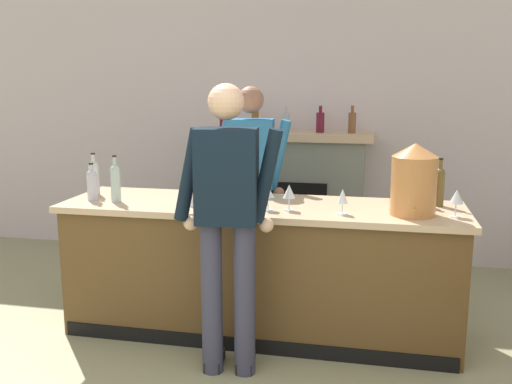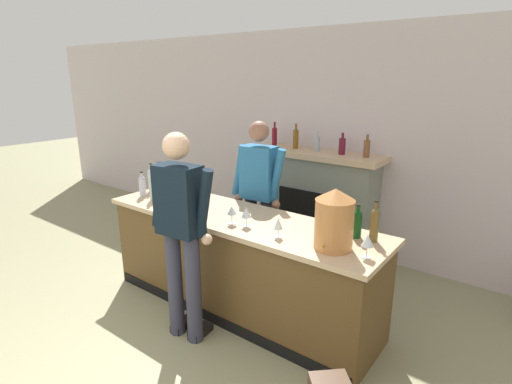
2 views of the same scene
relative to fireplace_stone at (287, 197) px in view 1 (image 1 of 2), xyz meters
name	(u,v)px [view 1 (image 1 of 2)]	position (x,y,z in m)	size (l,w,h in m)	color
wall_back_panel	(300,123)	(0.08, 0.26, 0.71)	(12.00, 0.07, 2.75)	silver
bar_counter	(261,268)	(0.06, -1.62, -0.19)	(2.80, 0.77, 0.94)	brown
fireplace_stone	(287,197)	(0.00, 0.00, 0.00)	(1.63, 0.52, 1.62)	gray
person_customer	(227,218)	(-0.02, -2.24, 0.32)	(0.66, 0.33, 1.78)	#37374A
person_bartender	(251,185)	(-0.14, -1.03, 0.30)	(0.66, 0.33, 1.75)	#393443
copper_dispenser	(414,179)	(1.08, -1.74, 0.51)	(0.29, 0.33, 0.46)	#BC783F
ice_bucket_steel	(202,192)	(-0.33, -1.74, 0.37)	(0.20, 0.20, 0.18)	silver
wine_bottle_merlot_tall	(94,176)	(-1.23, -1.56, 0.42)	(0.08, 0.08, 0.32)	#B4B8B5
wine_bottle_port_short	(440,185)	(1.27, -1.43, 0.43)	(0.07, 0.07, 0.33)	brown
wine_bottle_rose_blush	(92,183)	(-1.15, -1.74, 0.40)	(0.07, 0.07, 0.27)	#B0B0C0
wine_bottle_chardonnay_pale	(419,187)	(1.13, -1.43, 0.41)	(0.08, 0.08, 0.27)	#0D4016
wine_bottle_riesling_slim	(115,181)	(-0.96, -1.76, 0.43)	(0.07, 0.07, 0.33)	#A1B6B2
wine_glass_back_row	(268,193)	(0.14, -1.80, 0.40)	(0.08, 0.08, 0.16)	silver
wine_glass_front_left	(343,197)	(0.63, -1.81, 0.39)	(0.07, 0.07, 0.17)	silver
wine_glass_by_dispenser	(457,197)	(1.34, -1.74, 0.41)	(0.09, 0.09, 0.18)	silver
wine_glass_near_bucket	(196,183)	(-0.45, -1.51, 0.39)	(0.09, 0.09, 0.16)	silver
wine_glass_mid_counter	(289,192)	(0.28, -1.78, 0.40)	(0.08, 0.08, 0.17)	silver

